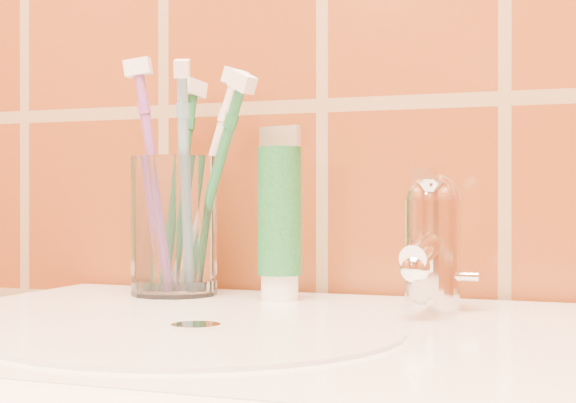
% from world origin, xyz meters
% --- Properties ---
extents(glass_tumbler, '(0.11, 0.11, 0.14)m').
position_xyz_m(glass_tumbler, '(-0.13, 1.12, 0.92)').
color(glass_tumbler, white).
rests_on(glass_tumbler, pedestal_sink).
extents(toothpaste_tube, '(0.05, 0.04, 0.16)m').
position_xyz_m(toothpaste_tube, '(-0.01, 1.12, 0.93)').
color(toothpaste_tube, white).
rests_on(toothpaste_tube, pedestal_sink).
extents(faucet, '(0.05, 0.11, 0.12)m').
position_xyz_m(faucet, '(0.14, 1.09, 0.91)').
color(faucet, white).
rests_on(faucet, pedestal_sink).
extents(toothbrush_0, '(0.08, 0.13, 0.24)m').
position_xyz_m(toothbrush_0, '(-0.11, 1.10, 0.96)').
color(toothbrush_0, '#6A9EBE').
rests_on(toothbrush_0, glass_tumbler).
extents(toothbrush_1, '(0.17, 0.15, 0.22)m').
position_xyz_m(toothbrush_1, '(-0.08, 1.12, 0.96)').
color(toothbrush_1, '#1D6E3C').
rests_on(toothbrush_1, glass_tumbler).
extents(toothbrush_2, '(0.07, 0.10, 0.23)m').
position_xyz_m(toothbrush_2, '(-0.13, 1.14, 0.96)').
color(toothbrush_2, '#1C693B').
rests_on(toothbrush_2, glass_tumbler).
extents(toothbrush_3, '(0.12, 0.11, 0.23)m').
position_xyz_m(toothbrush_3, '(-0.10, 1.14, 0.96)').
color(toothbrush_3, white).
rests_on(toothbrush_3, glass_tumbler).
extents(toothbrush_4, '(0.08, 0.07, 0.24)m').
position_xyz_m(toothbrush_4, '(-0.14, 1.11, 0.97)').
color(toothbrush_4, '#864595').
rests_on(toothbrush_4, glass_tumbler).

